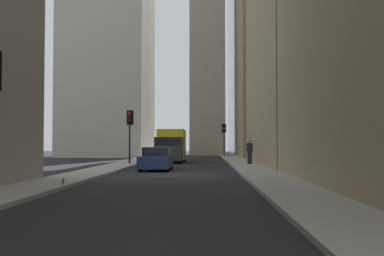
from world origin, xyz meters
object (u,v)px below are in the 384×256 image
(delivery_truck, at_px, (171,145))
(traffic_light_midblock, at_px, (130,124))
(pedestrian, at_px, (250,150))
(sedan_navy, at_px, (157,159))
(traffic_light_far_junction, at_px, (224,132))
(discarded_bottle, at_px, (63,182))

(delivery_truck, xyz_separation_m, traffic_light_midblock, (-5.42, 2.69, 1.61))
(traffic_light_midblock, height_order, pedestrian, traffic_light_midblock)
(traffic_light_midblock, relative_size, pedestrian, 2.23)
(pedestrian, bearing_deg, sedan_navy, 131.85)
(delivery_truck, distance_m, traffic_light_far_junction, 16.65)
(delivery_truck, distance_m, traffic_light_midblock, 6.26)
(discarded_bottle, bearing_deg, sedan_navy, -11.36)
(delivery_truck, distance_m, discarded_bottle, 22.38)
(traffic_light_midblock, relative_size, traffic_light_far_junction, 1.03)
(sedan_navy, distance_m, traffic_light_midblock, 6.86)
(delivery_truck, bearing_deg, traffic_light_midblock, 153.62)
(traffic_light_far_junction, bearing_deg, discarded_bottle, 168.95)
(pedestrian, bearing_deg, discarded_bottle, 152.99)
(delivery_truck, height_order, discarded_bottle, delivery_truck)
(traffic_light_midblock, height_order, discarded_bottle, traffic_light_midblock)
(pedestrian, xyz_separation_m, discarded_bottle, (-16.56, 8.44, -0.87))
(discarded_bottle, bearing_deg, traffic_light_far_junction, -11.05)
(traffic_light_midblock, relative_size, discarded_bottle, 14.77)
(traffic_light_far_junction, xyz_separation_m, discarded_bottle, (-37.97, 7.42, -2.74))
(traffic_light_far_junction, bearing_deg, delivery_truck, 161.67)
(sedan_navy, xyz_separation_m, traffic_light_far_junction, (26.99, -5.21, 2.33))
(traffic_light_midblock, xyz_separation_m, traffic_light_far_junction, (21.16, -7.90, -0.08))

